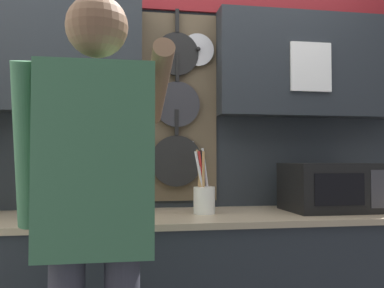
# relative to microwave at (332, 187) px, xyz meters

# --- Properties ---
(back_wall_unit) EXTENTS (3.11, 0.22, 2.31)m
(back_wall_unit) POSITION_rel_microwave_xyz_m (-0.71, 0.30, 0.41)
(back_wall_unit) COLOR #23282D
(back_wall_unit) RESTS_ON ground_plane
(microwave) EXTENTS (0.49, 0.38, 0.26)m
(microwave) POSITION_rel_microwave_xyz_m (0.00, 0.00, 0.00)
(microwave) COLOR black
(microwave) RESTS_ON base_cabinet_counter
(knife_block) EXTENTS (0.12, 0.16, 0.28)m
(knife_block) POSITION_rel_microwave_xyz_m (-1.24, 0.00, -0.03)
(knife_block) COLOR brown
(knife_block) RESTS_ON base_cabinet_counter
(utensil_crock) EXTENTS (0.11, 0.11, 0.34)m
(utensil_crock) POSITION_rel_microwave_xyz_m (-0.72, 0.00, -0.04)
(utensil_crock) COLOR white
(utensil_crock) RESTS_ON base_cabinet_counter
(person) EXTENTS (0.54, 0.66, 1.73)m
(person) POSITION_rel_microwave_xyz_m (-1.23, -0.71, 0.02)
(person) COLOR #383842
(person) RESTS_ON ground_plane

